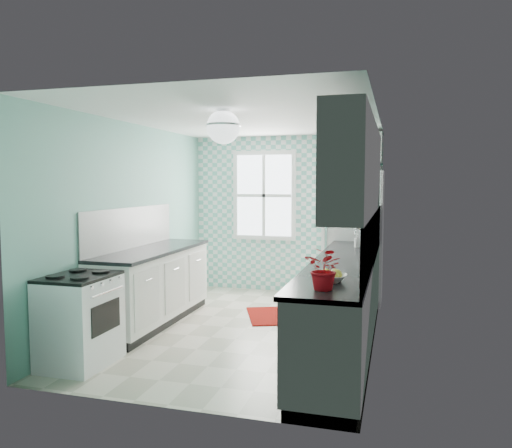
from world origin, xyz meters
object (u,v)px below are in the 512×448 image
(fruit_bowl, at_px, (331,278))
(stove, at_px, (80,319))
(fridge, at_px, (353,237))
(potted_plant, at_px, (325,269))
(ceiling_light, at_px, (223,127))
(sink, at_px, (352,251))
(microwave, at_px, (355,161))

(fruit_bowl, bearing_deg, stove, -179.68)
(fridge, xyz_separation_m, potted_plant, (0.09, -3.69, 0.14))
(ceiling_light, bearing_deg, fruit_bowl, -32.21)
(fridge, bearing_deg, sink, -87.60)
(fridge, distance_m, microwave, 1.10)
(stove, height_order, microwave, microwave)
(potted_plant, bearing_deg, stove, 172.48)
(potted_plant, bearing_deg, sink, 89.91)
(stove, distance_m, fruit_bowl, 2.45)
(ceiling_light, relative_size, stove, 0.41)
(fridge, relative_size, fruit_bowl, 7.29)
(fridge, height_order, potted_plant, fridge)
(microwave, bearing_deg, sink, 90.33)
(potted_plant, bearing_deg, fridge, 91.40)
(fridge, height_order, microwave, microwave)
(sink, bearing_deg, potted_plant, -89.61)
(microwave, bearing_deg, fridge, 49.68)
(microwave, bearing_deg, ceiling_light, 63.26)
(ceiling_light, distance_m, fridge, 3.14)
(stove, bearing_deg, ceiling_light, 33.47)
(fruit_bowl, bearing_deg, ceiling_light, 147.79)
(fridge, xyz_separation_m, sink, (0.09, -1.36, -0.03))
(ceiling_light, height_order, fruit_bowl, ceiling_light)
(ceiling_light, height_order, fridge, ceiling_light)
(potted_plant, bearing_deg, fruit_bowl, 90.00)
(stove, xyz_separation_m, potted_plant, (2.40, -0.32, 0.65))
(stove, xyz_separation_m, fruit_bowl, (2.40, 0.01, 0.52))
(ceiling_light, height_order, potted_plant, ceiling_light)
(sink, xyz_separation_m, microwave, (-0.09, 1.36, 1.14))
(fruit_bowl, distance_m, potted_plant, 0.36)
(fridge, relative_size, microwave, 3.86)
(fruit_bowl, bearing_deg, fridge, 91.54)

